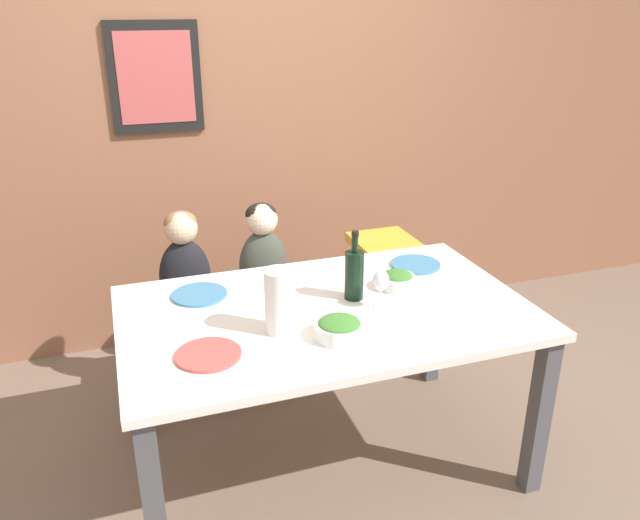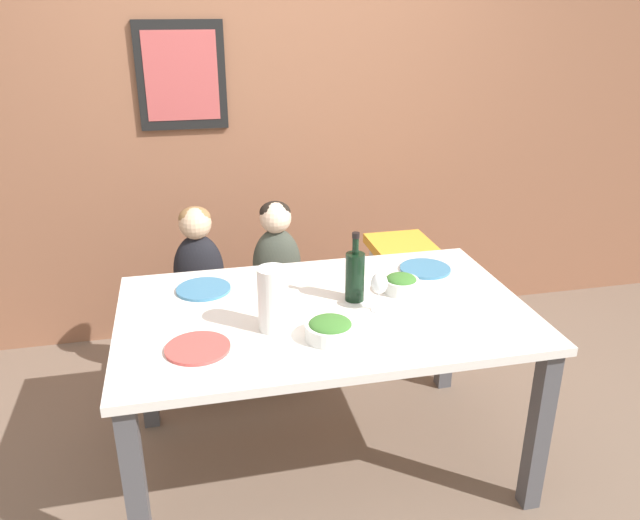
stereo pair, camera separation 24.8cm
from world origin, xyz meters
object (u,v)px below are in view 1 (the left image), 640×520
object	(u,v)px
person_child_left	(184,262)
wine_bottle	(354,273)
person_child_center	(263,252)
dinner_plate_back_right	(416,264)
paper_towel_roll	(280,301)
salad_bowl_small	(397,280)
chair_far_left	(190,325)
wine_glass_near	(381,282)
dinner_plate_front_left	(208,355)
dinner_plate_back_left	(199,295)
chair_right_highchair	(384,267)
salad_bowl_large	(339,328)
chair_far_center	(265,313)

from	to	relation	value
person_child_left	wine_bottle	size ratio (longest dim) A/B	1.77
person_child_left	person_child_center	distance (m)	0.39
dinner_plate_back_right	person_child_center	bearing A→B (deg)	143.88
paper_towel_roll	salad_bowl_small	distance (m)	0.61
chair_far_left	wine_glass_near	size ratio (longest dim) A/B	2.86
person_child_left	dinner_plate_front_left	distance (m)	0.94
salad_bowl_small	dinner_plate_back_left	xyz separation A→B (m)	(-0.81, 0.20, -0.03)
paper_towel_roll	wine_glass_near	bearing A→B (deg)	7.66
chair_far_left	chair_right_highchair	distance (m)	1.07
salad_bowl_large	dinner_plate_back_right	size ratio (longest dim) A/B	0.80
salad_bowl_small	dinner_plate_front_left	size ratio (longest dim) A/B	0.65
person_child_center	chair_right_highchair	bearing A→B (deg)	-0.10
salad_bowl_small	dinner_plate_back_right	bearing A→B (deg)	46.10
wine_glass_near	salad_bowl_large	world-z (taller)	wine_glass_near
chair_far_center	dinner_plate_back_right	xyz separation A→B (m)	(0.62, -0.45, 0.37)
chair_far_left	dinner_plate_front_left	distance (m)	1.01
chair_right_highchair	salad_bowl_small	size ratio (longest dim) A/B	4.77
wine_glass_near	salad_bowl_large	size ratio (longest dim) A/B	0.88
person_child_left	wine_glass_near	xyz separation A→B (m)	(0.67, -0.79, 0.13)
dinner_plate_back_left	salad_bowl_small	bearing A→B (deg)	-13.58
paper_towel_roll	dinner_plate_back_left	world-z (taller)	paper_towel_roll
paper_towel_roll	dinner_plate_front_left	xyz separation A→B (m)	(-0.28, -0.09, -0.12)
salad_bowl_large	dinner_plate_front_left	bearing A→B (deg)	177.16
chair_far_center	person_child_center	xyz separation A→B (m)	(-0.00, 0.00, 0.34)
person_child_center	dinner_plate_front_left	xyz separation A→B (m)	(-0.43, -0.94, 0.03)
chair_far_center	dinner_plate_front_left	bearing A→B (deg)	-114.54
chair_far_center	wine_glass_near	distance (m)	0.96
chair_far_center	dinner_plate_back_right	size ratio (longest dim) A/B	2.01
person_child_left	dinner_plate_back_left	bearing A→B (deg)	-89.10
person_child_center	wine_bottle	world-z (taller)	wine_bottle
wine_glass_near	salad_bowl_small	bearing A→B (deg)	45.03
salad_bowl_large	salad_bowl_small	distance (m)	0.50
wine_bottle	person_child_center	bearing A→B (deg)	107.93
paper_towel_roll	dinner_plate_back_right	xyz separation A→B (m)	(0.76, 0.40, -0.12)
chair_far_center	person_child_center	size ratio (longest dim) A/B	0.89
person_child_center	salad_bowl_large	bearing A→B (deg)	-87.27
salad_bowl_large	wine_glass_near	bearing A→B (deg)	35.89
paper_towel_roll	salad_bowl_large	size ratio (longest dim) A/B	1.34
person_child_left	dinner_plate_back_right	xyz separation A→B (m)	(1.00, -0.45, 0.03)
chair_right_highchair	dinner_plate_front_left	distance (m)	1.45
person_child_left	wine_bottle	distance (m)	0.92
person_child_left	person_child_center	bearing A→B (deg)	0.00
wine_bottle	salad_bowl_small	distance (m)	0.22
chair_far_center	wine_glass_near	size ratio (longest dim) A/B	2.86
chair_right_highchair	salad_bowl_large	bearing A→B (deg)	-122.83
chair_far_left	dinner_plate_back_right	distance (m)	1.16
wine_bottle	chair_far_left	bearing A→B (deg)	132.10
chair_far_center	salad_bowl_large	size ratio (longest dim) A/B	2.53
dinner_plate_back_left	wine_bottle	bearing A→B (deg)	-20.59
salad_bowl_small	dinner_plate_front_left	distance (m)	0.91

